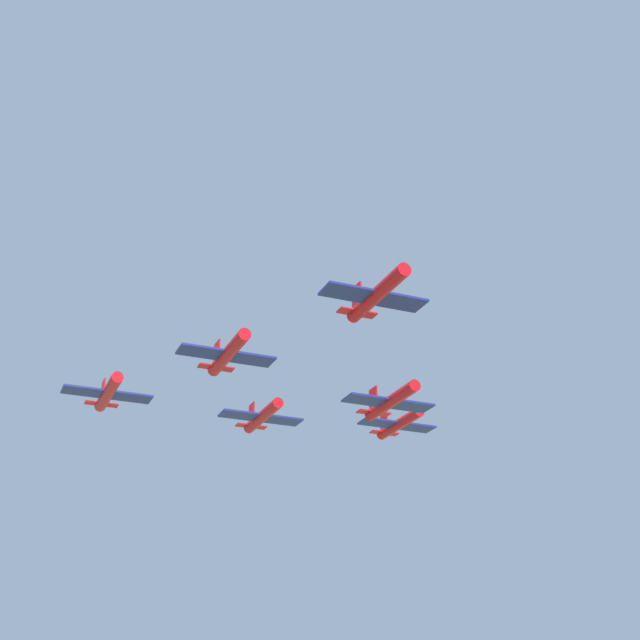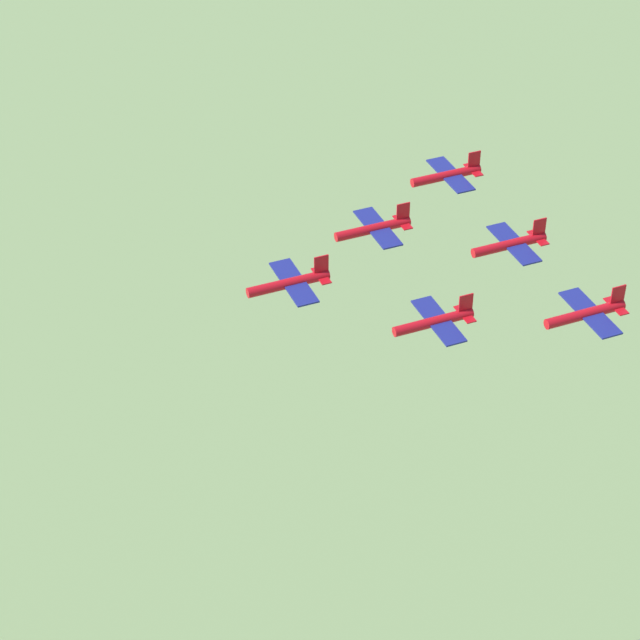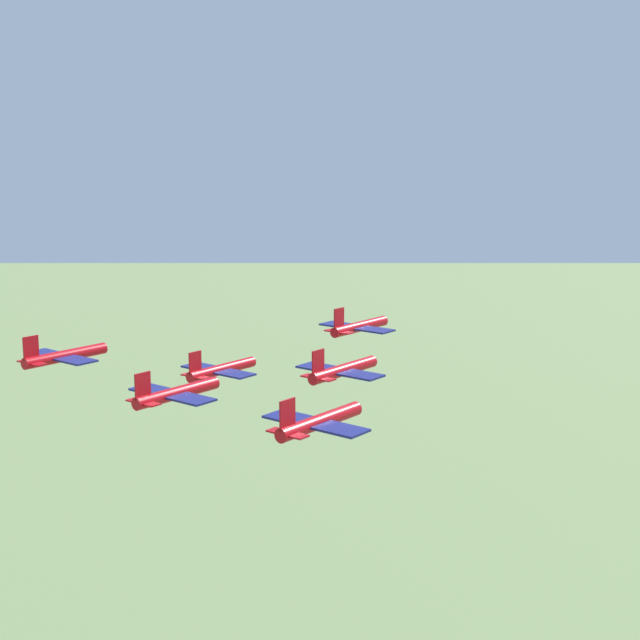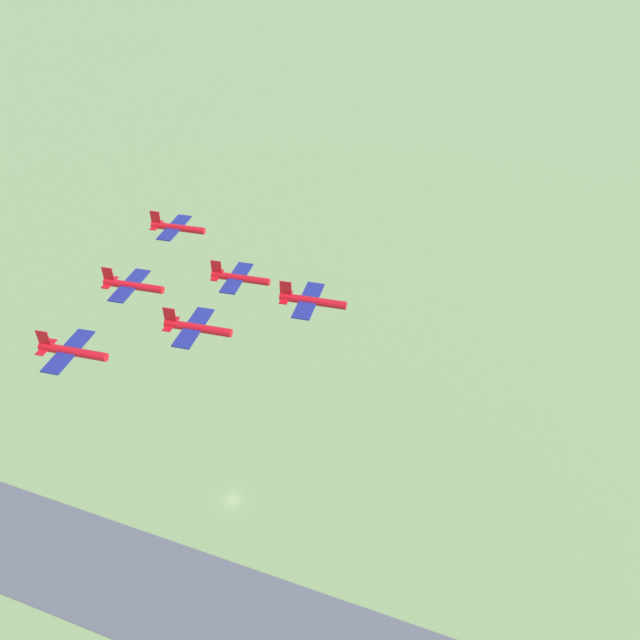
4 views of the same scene
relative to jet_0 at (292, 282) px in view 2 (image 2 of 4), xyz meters
name	(u,v)px [view 2 (image 2 of 4)]	position (x,y,z in m)	size (l,w,h in m)	color
jet_0	(292,282)	(0.00, 0.00, 0.00)	(9.10, 8.83, 3.06)	#B20C14
jet_1	(436,321)	(-14.95, 3.69, -3.43)	(9.10, 8.83, 3.06)	#B20C14
jet_2	(376,228)	(-10.49, -11.28, -1.16)	(9.10, 8.83, 3.06)	#B20C14
jet_3	(588,313)	(-29.91, 7.37, -0.77)	(9.10, 8.83, 3.06)	#B20C14
jet_4	(512,244)	(-25.44, -7.59, -1.86)	(9.10, 8.83, 3.06)	#B20C14
jet_5	(449,175)	(-20.98, -22.56, -1.45)	(9.10, 8.83, 3.06)	#B20C14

